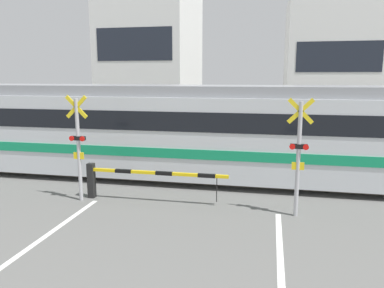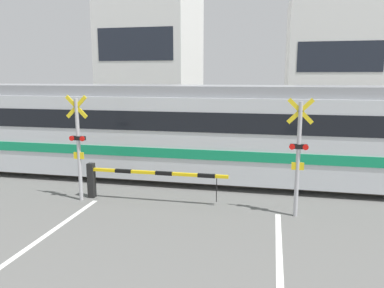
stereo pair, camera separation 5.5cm
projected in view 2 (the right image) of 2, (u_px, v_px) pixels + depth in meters
The scene contains 9 objects.
rail_track_near at pixel (198, 183), 13.00m from camera, with size 50.00×0.10×0.08m.
rail_track_far at pixel (205, 173), 14.38m from camera, with size 50.00×0.10×0.08m.
commuter_train at pixel (115, 127), 14.06m from camera, with size 21.77×2.86×3.38m.
crossing_barrier_near at pixel (128, 177), 11.24m from camera, with size 4.33×0.20×1.08m.
crossing_barrier_far at pixel (254, 147), 15.93m from camera, with size 4.33×0.20×1.08m.
crossing_signal_left at pixel (78, 143), 11.05m from camera, with size 0.68×0.15×3.16m.
crossing_signal_right at pixel (298, 152), 9.75m from camera, with size 0.68×0.15×3.16m.
building_left_of_street at pixel (154, 56), 27.69m from camera, with size 6.02×7.86×10.36m.
building_right_of_street at pixel (330, 66), 25.27m from camera, with size 5.64×7.86×8.72m.
Camera 2 is at (2.43, -1.46, 3.72)m, focal length 35.00 mm.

